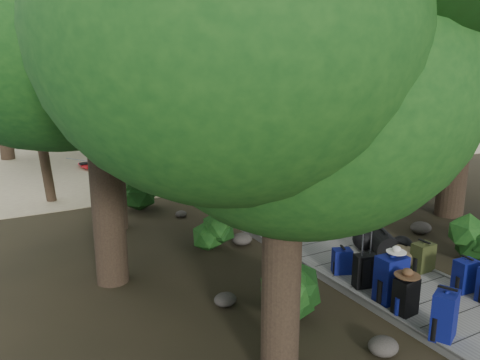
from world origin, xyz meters
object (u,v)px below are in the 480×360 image
backpack_left_b (406,294)px  backpack_right_c (465,274)px  backpack_right_d (423,256)px  kayak (84,165)px  backpack_left_d (342,260)px  lone_suitcase_on_sand (184,161)px  backpack_left_a (445,313)px  duffel_right_khaki (400,253)px  backpack_left_c (391,276)px  sun_lounger (231,152)px  duffel_right_black (382,243)px  suitcase_on_boardwalk (365,271)px

backpack_left_b → backpack_right_c: (1.50, 0.06, -0.02)m
backpack_right_d → kayak: backpack_right_d is taller
backpack_left_d → lone_suitcase_on_sand: 10.23m
backpack_left_a → duffel_right_khaki: 2.67m
backpack_left_c → sun_lounger: backpack_left_c is taller
duffel_right_khaki → sun_lounger: sun_lounger is taller
backpack_left_c → backpack_right_d: 1.55m
backpack_left_d → sun_lounger: (3.48, 11.06, -0.03)m
backpack_left_b → sun_lounger: 13.20m
duffel_right_khaki → backpack_left_b: bearing=-137.4°
duffel_right_black → kayak: size_ratio=0.28×
backpack_left_d → duffel_right_black: size_ratio=0.66×
backpack_left_a → backpack_left_b: (0.04, 0.73, -0.06)m
sun_lounger → duffel_right_khaki: bearing=-81.9°
backpack_right_d → sun_lounger: 11.89m
backpack_right_d → lone_suitcase_on_sand: bearing=92.4°
backpack_left_c → backpack_left_d: backpack_left_c is taller
backpack_left_b → lone_suitcase_on_sand: (1.14, 11.82, -0.09)m
backpack_right_c → duffel_right_khaki: 1.41m
backpack_left_c → kayak: bearing=100.5°
duffel_right_black → backpack_right_c: bearing=-63.2°
backpack_left_c → backpack_right_d: backpack_left_c is taller
kayak → sun_lounger: 5.92m
duffel_right_khaki → lone_suitcase_on_sand: (-0.34, 10.36, 0.05)m
backpack_right_c → suitcase_on_boardwalk: (-1.40, 0.95, -0.01)m
backpack_left_c → sun_lounger: (3.51, 12.28, -0.21)m
backpack_right_d → lone_suitcase_on_sand: size_ratio=0.87×
duffel_right_khaki → kayak: duffel_right_khaki is taller
sun_lounger → backpack_right_d: bearing=-81.1°
kayak → backpack_left_d: bearing=-85.4°
kayak → backpack_left_b: bearing=-87.2°
backpack_left_c → backpack_right_c: (1.39, -0.36, -0.12)m
duffel_right_black → sun_lounger: (2.17, 10.78, -0.02)m
backpack_left_c → kayak: 13.69m
duffel_right_black → sun_lounger: 11.00m
duffel_right_khaki → sun_lounger: size_ratio=0.28×
backpack_left_b → kayak: size_ratio=0.23×
backpack_right_d → duffel_right_khaki: (-0.08, 0.48, -0.11)m
backpack_right_d → kayak: (-3.72, 12.93, -0.25)m
backpack_left_d → backpack_right_c: size_ratio=0.83×
backpack_left_d → duffel_right_khaki: size_ratio=0.91×
suitcase_on_boardwalk → kayak: suitcase_on_boardwalk is taller
backpack_left_b → duffel_right_khaki: size_ratio=1.16×
backpack_left_a → suitcase_on_boardwalk: size_ratio=1.31×
sun_lounger → backpack_right_c: bearing=-80.6°
backpack_right_c → duffel_right_black: bearing=97.8°
sun_lounger → kayak: bearing=-172.9°
backpack_left_a → backpack_right_c: backpack_left_a is taller
backpack_right_c → backpack_left_a: bearing=-146.9°
backpack_left_b → backpack_left_c: bearing=70.0°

